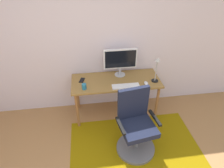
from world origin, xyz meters
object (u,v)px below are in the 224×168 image
at_px(office_chair, 136,128).
at_px(cell_phone, 82,80).
at_px(desk_lamp, 157,67).
at_px(coffee_cup, 84,87).
at_px(keyboard, 126,86).
at_px(computer_mouse, 146,83).
at_px(monitor, 120,60).
at_px(desk, 116,84).

bearing_deg(office_chair, cell_phone, 120.39).
xyz_separation_m(desk_lamp, office_chair, (-0.46, -0.67, -0.58)).
xyz_separation_m(coffee_cup, office_chair, (0.68, -0.61, -0.37)).
relative_size(keyboard, office_chair, 0.44).
relative_size(computer_mouse, coffee_cup, 1.15).
distance_m(monitor, office_chair, 1.12).
bearing_deg(monitor, desk_lamp, -27.32).
height_order(keyboard, desk_lamp, desk_lamp).
distance_m(desk, cell_phone, 0.56).
relative_size(computer_mouse, cell_phone, 0.74).
bearing_deg(cell_phone, monitor, 24.04).
xyz_separation_m(cell_phone, office_chair, (0.71, -0.86, -0.33)).
bearing_deg(coffee_cup, computer_mouse, -0.01).
bearing_deg(monitor, cell_phone, -172.09).
bearing_deg(cell_phone, desk_lamp, 7.29).
xyz_separation_m(cell_phone, desk_lamp, (1.17, -0.18, 0.26)).
distance_m(monitor, cell_phone, 0.71).
relative_size(keyboard, computer_mouse, 4.13).
height_order(desk, keyboard, keyboard).
distance_m(coffee_cup, cell_phone, 0.25).
relative_size(monitor, office_chair, 0.56).
distance_m(computer_mouse, desk_lamp, 0.30).
bearing_deg(computer_mouse, coffee_cup, 179.99).
xyz_separation_m(keyboard, office_chair, (0.04, -0.58, -0.33)).
distance_m(computer_mouse, coffee_cup, 0.97).
relative_size(monitor, cell_phone, 3.89).
height_order(monitor, cell_phone, monitor).
height_order(desk, monitor, monitor).
height_order(coffee_cup, desk_lamp, desk_lamp).
xyz_separation_m(coffee_cup, desk_lamp, (1.14, 0.06, 0.22)).
distance_m(monitor, coffee_cup, 0.74).
bearing_deg(computer_mouse, monitor, 137.07).
bearing_deg(cell_phone, keyboard, -5.85).
height_order(keyboard, cell_phone, keyboard).
xyz_separation_m(monitor, keyboard, (0.03, -0.36, -0.27)).
bearing_deg(desk_lamp, monitor, 152.68).
xyz_separation_m(desk, computer_mouse, (0.46, -0.18, 0.09)).
distance_m(keyboard, coffee_cup, 0.64).
distance_m(desk, computer_mouse, 0.50).
xyz_separation_m(keyboard, coffee_cup, (-0.64, 0.03, 0.04)).
bearing_deg(keyboard, coffee_cup, 177.76).
bearing_deg(office_chair, monitor, 84.73).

